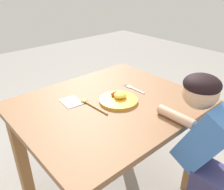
{
  "coord_description": "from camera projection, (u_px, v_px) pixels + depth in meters",
  "views": [
    {
      "loc": [
        -0.77,
        -0.9,
        1.42
      ],
      "look_at": [
        0.05,
        0.03,
        0.78
      ],
      "focal_mm": 37.0,
      "sensor_mm": 36.0,
      "label": 1
    }
  ],
  "objects": [
    {
      "name": "dining_table",
      "position": [
        109.0,
        122.0,
        1.42
      ],
      "size": [
        1.05,
        0.87,
        0.76
      ],
      "color": "brown",
      "rests_on": "ground_plane"
    },
    {
      "name": "plate",
      "position": [
        119.0,
        99.0,
        1.36
      ],
      "size": [
        0.23,
        0.23,
        0.05
      ],
      "color": "gold",
      "rests_on": "dining_table"
    },
    {
      "name": "napkin",
      "position": [
        71.0,
        102.0,
        1.36
      ],
      "size": [
        0.11,
        0.14,
        0.0
      ],
      "primitive_type": "cube",
      "rotation": [
        0.0,
        0.0,
        -0.11
      ],
      "color": "white",
      "rests_on": "dining_table"
    },
    {
      "name": "spoon",
      "position": [
        89.0,
        103.0,
        1.33
      ],
      "size": [
        0.04,
        0.23,
        0.02
      ],
      "rotation": [
        0.0,
        0.0,
        1.62
      ],
      "color": "tan",
      "rests_on": "dining_table"
    },
    {
      "name": "person",
      "position": [
        203.0,
        170.0,
        1.15
      ],
      "size": [
        0.17,
        0.43,
        1.04
      ],
      "color": "#3A3865",
      "rests_on": "ground_plane"
    },
    {
      "name": "fork",
      "position": [
        133.0,
        88.0,
        1.51
      ],
      "size": [
        0.03,
        0.18,
        0.01
      ],
      "rotation": [
        0.0,
        0.0,
        1.56
      ],
      "color": "silver",
      "rests_on": "dining_table"
    }
  ]
}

